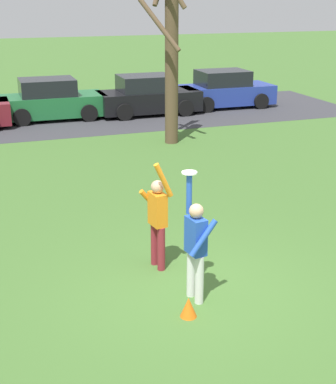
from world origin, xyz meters
name	(u,v)px	position (x,y,z in m)	size (l,w,h in m)	color
ground_plane	(196,291)	(0.00, 0.00, 0.00)	(120.00, 120.00, 0.00)	#426B2D
person_catcher	(196,244)	(-0.13, -0.24, 0.98)	(0.49, 0.57, 2.08)	silver
person_defender	(158,217)	(-0.33, 1.05, 0.98)	(0.50, 0.59, 2.04)	maroon
frisbee_disc	(189,173)	(-0.16, -0.02, 2.09)	(0.24, 0.24, 0.02)	white
parked_car_green	(51,101)	(-0.26, 14.64, 0.73)	(4.11, 2.06, 1.59)	#1E6633
parked_car_black	(148,96)	(3.63, 14.33, 0.73)	(4.11, 2.06, 1.59)	black
parked_car_blue	(225,90)	(7.26, 14.72, 0.73)	(4.11, 2.06, 1.59)	#233893
parking_strip	(10,123)	(-1.89, 14.42, 0.00)	(28.36, 6.40, 0.01)	#38383D
bare_tree_tall	(170,54)	(2.90, 9.51, 2.90)	(1.29, 1.73, 6.25)	brown
field_cone_orange	(189,307)	(-0.41, -0.70, 0.16)	(0.26, 0.26, 0.32)	orange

